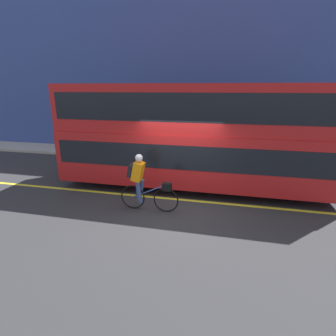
% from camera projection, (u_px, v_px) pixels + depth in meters
% --- Properties ---
extents(ground_plane, '(80.00, 80.00, 0.00)m').
position_uv_depth(ground_plane, '(177.00, 202.00, 8.19)').
color(ground_plane, '#2D2D30').
extents(road_center_line, '(50.00, 0.14, 0.01)m').
position_uv_depth(road_center_line, '(179.00, 199.00, 8.39)').
color(road_center_line, yellow).
rests_on(road_center_line, ground_plane).
extents(sidewalk_curb, '(60.00, 1.87, 0.13)m').
position_uv_depth(sidewalk_curb, '(198.00, 157.00, 13.27)').
color(sidewalk_curb, '#A8A399').
rests_on(sidewalk_curb, ground_plane).
extents(building_facade, '(60.00, 0.30, 9.25)m').
position_uv_depth(building_facade, '(203.00, 62.00, 12.94)').
color(building_facade, '#33478C').
rests_on(building_facade, ground_plane).
extents(bus, '(9.09, 2.55, 3.56)m').
position_uv_depth(bus, '(194.00, 132.00, 8.95)').
color(bus, black).
rests_on(bus, ground_plane).
extents(cyclist_on_bike, '(1.73, 0.32, 1.67)m').
position_uv_depth(cyclist_on_bike, '(143.00, 181.00, 7.45)').
color(cyclist_on_bike, black).
rests_on(cyclist_on_bike, ground_plane).
extents(street_sign_post, '(0.36, 0.09, 2.52)m').
position_uv_depth(street_sign_post, '(197.00, 128.00, 12.77)').
color(street_sign_post, '#59595B').
rests_on(street_sign_post, sidewalk_curb).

